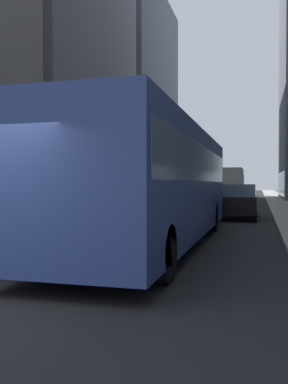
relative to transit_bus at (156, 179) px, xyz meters
The scene contains 9 objects.
ground_plane 28.57m from the transit_bus, 92.41° to the left, with size 120.00×120.00×0.00m, color #232326.
sidewalk_left 29.36m from the transit_bus, 103.62° to the left, with size 2.40×110.00×0.15m, color #ADA89E.
sidewalk_right 28.89m from the transit_bus, 81.02° to the left, with size 2.40×110.00×0.15m, color #ADA89E.
building_left_far 41.50m from the transit_bus, 109.03° to the left, with size 9.32×18.86×24.43m.
transit_bus is the anchor object (origin of this frame).
car_black_suv 9.44m from the transit_bus, 80.20° to the left, with size 1.95×4.46×1.62m.
car_red_coupe 4.15m from the transit_bus, behind, with size 1.89×4.70×1.62m.
car_white_van 15.02m from the transit_bus, 99.21° to the left, with size 1.92×4.71×1.62m.
box_truck 29.89m from the transit_bus, 90.00° to the left, with size 2.30×7.50×3.05m.
Camera 1 is at (3.87, -4.41, 1.67)m, focal length 39.21 mm.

